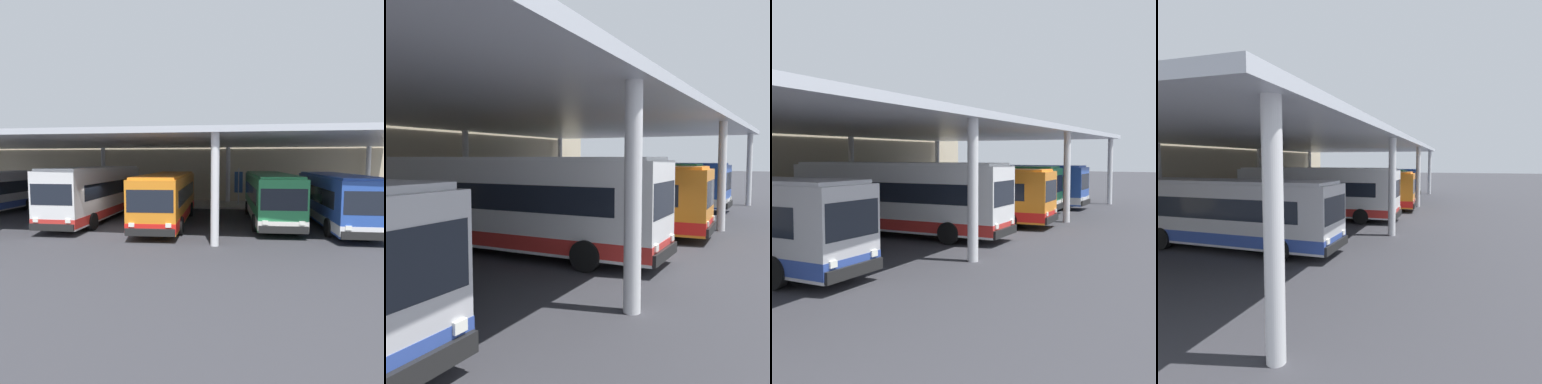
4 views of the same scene
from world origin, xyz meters
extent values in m
plane|color=#333338|center=(0.00, 0.00, 0.00)|extent=(200.00, 200.00, 0.00)
cube|color=#A39E93|center=(0.00, 11.75, 0.09)|extent=(42.00, 4.50, 0.18)
cube|color=#C1B293|center=(0.00, 15.00, 3.55)|extent=(48.00, 1.60, 7.10)
cube|color=silver|center=(0.00, 5.50, 5.40)|extent=(40.00, 17.00, 0.30)
cylinder|color=silver|center=(-18.50, -2.50, 2.62)|extent=(0.40, 0.40, 5.25)
cylinder|color=silver|center=(-6.17, -2.50, 2.62)|extent=(0.40, 0.40, 5.25)
cylinder|color=silver|center=(-6.17, 13.50, 2.62)|extent=(0.40, 0.40, 5.25)
cylinder|color=silver|center=(6.17, -2.50, 2.62)|extent=(0.40, 0.40, 5.25)
cylinder|color=silver|center=(6.17, 13.50, 2.62)|extent=(0.40, 0.40, 5.25)
cylinder|color=silver|center=(18.50, -2.50, 2.62)|extent=(0.40, 0.40, 5.25)
cylinder|color=silver|center=(18.50, 13.50, 2.62)|extent=(0.40, 0.40, 5.25)
cube|color=#B7B7BC|center=(-11.10, 4.11, 1.70)|extent=(2.69, 10.44, 2.70)
cube|color=#2D4799|center=(-11.10, 4.11, 0.70)|extent=(2.71, 10.46, 0.50)
cube|color=black|center=(-11.09, 4.26, 2.00)|extent=(2.69, 8.57, 0.90)
cube|color=black|center=(-11.19, -1.04, 2.05)|extent=(2.30, 0.16, 1.10)
cube|color=black|center=(-11.19, -1.13, 0.55)|extent=(2.45, 0.20, 0.36)
cube|color=silver|center=(-11.10, 4.11, 3.11)|extent=(2.48, 10.02, 0.12)
cube|color=yellow|center=(-11.19, -1.01, 2.87)|extent=(1.75, 0.15, 0.28)
cube|color=white|center=(-12.09, -1.11, 0.90)|extent=(0.28, 0.09, 0.20)
cube|color=white|center=(-10.29, -1.14, 0.90)|extent=(0.28, 0.09, 0.20)
cylinder|color=black|center=(-12.38, 0.91, 0.50)|extent=(0.30, 1.00, 1.00)
cylinder|color=black|center=(-9.93, 0.86, 0.50)|extent=(0.30, 1.00, 1.00)
cylinder|color=black|center=(-12.27, 6.99, 0.50)|extent=(0.30, 1.00, 1.00)
cylinder|color=black|center=(-9.82, 6.94, 0.50)|extent=(0.30, 1.00, 1.00)
cube|color=white|center=(-2.34, 3.48, 1.90)|extent=(2.60, 11.22, 3.10)
cube|color=red|center=(-2.34, 3.48, 0.70)|extent=(2.62, 11.24, 0.50)
cube|color=black|center=(-2.34, 3.63, 2.20)|extent=(2.62, 9.21, 0.90)
cube|color=black|center=(-2.29, -2.07, 2.25)|extent=(2.30, 0.14, 1.10)
cube|color=black|center=(-2.29, -2.16, 0.55)|extent=(2.45, 0.18, 0.36)
cube|color=white|center=(-2.34, 3.48, 3.51)|extent=(2.40, 10.77, 0.12)
cube|color=yellow|center=(-2.29, -2.04, 3.27)|extent=(1.75, 0.14, 0.28)
cube|color=white|center=(-3.19, -2.16, 0.90)|extent=(0.28, 0.08, 0.20)
cube|color=white|center=(-1.39, -2.14, 0.90)|extent=(0.28, 0.08, 0.20)
cylinder|color=black|center=(-3.53, 0.00, 0.50)|extent=(0.29, 1.00, 1.00)
cylinder|color=black|center=(-1.08, 0.02, 0.50)|extent=(0.29, 1.00, 1.00)
cylinder|color=black|center=(-3.59, 6.55, 0.50)|extent=(0.29, 1.00, 1.00)
cylinder|color=black|center=(-1.14, 6.57, 0.50)|extent=(0.29, 1.00, 1.00)
cube|color=orange|center=(2.75, 2.64, 1.70)|extent=(3.10, 10.53, 2.70)
cube|color=red|center=(2.75, 2.64, 0.70)|extent=(3.12, 10.55, 0.50)
cube|color=black|center=(2.74, 2.79, 2.00)|extent=(3.03, 8.66, 0.90)
cube|color=black|center=(3.05, -2.50, 2.05)|extent=(2.30, 0.25, 1.10)
cube|color=black|center=(3.06, -2.59, 0.55)|extent=(2.46, 0.30, 0.36)
cube|color=orange|center=(2.75, 2.64, 3.11)|extent=(2.87, 10.10, 0.12)
cube|color=yellow|center=(3.05, -2.47, 2.87)|extent=(1.75, 0.22, 0.28)
cube|color=white|center=(2.16, -2.63, 0.90)|extent=(0.28, 0.10, 0.20)
cube|color=white|center=(3.95, -2.53, 0.90)|extent=(0.28, 0.10, 0.20)
cylinder|color=black|center=(1.72, -0.65, 0.50)|extent=(0.34, 1.01, 1.00)
cylinder|color=black|center=(4.16, -0.51, 0.50)|extent=(0.34, 1.01, 1.00)
cylinder|color=black|center=(1.36, 5.43, 0.50)|extent=(0.34, 1.01, 1.00)
cylinder|color=black|center=(3.81, 5.57, 0.50)|extent=(0.34, 1.01, 1.00)
cube|color=#28844C|center=(9.24, 4.21, 1.70)|extent=(2.99, 10.51, 2.70)
cube|color=white|center=(9.24, 4.21, 0.70)|extent=(3.01, 10.53, 0.50)
cube|color=black|center=(9.23, 4.35, 2.00)|extent=(2.94, 8.64, 0.90)
cube|color=black|center=(9.48, -0.94, 2.05)|extent=(2.30, 0.23, 1.10)
cube|color=black|center=(9.48, -1.03, 0.55)|extent=(2.45, 0.28, 0.36)
cube|color=#2A8B50|center=(9.24, 4.21, 3.11)|extent=(2.77, 10.08, 0.12)
cube|color=yellow|center=(9.48, -0.91, 2.87)|extent=(1.75, 0.20, 0.28)
cube|color=white|center=(8.58, -1.06, 0.90)|extent=(0.28, 0.09, 0.20)
cube|color=white|center=(10.38, -0.98, 0.90)|extent=(0.28, 0.09, 0.20)
cylinder|color=black|center=(8.16, 0.93, 0.50)|extent=(0.33, 1.01, 1.00)
cylinder|color=black|center=(10.61, 1.04, 0.50)|extent=(0.33, 1.01, 1.00)
cylinder|color=black|center=(7.88, 7.00, 0.50)|extent=(0.33, 1.01, 1.00)
cylinder|color=black|center=(10.32, 7.12, 0.50)|extent=(0.33, 1.01, 1.00)
cube|color=#284CA8|center=(13.10, 3.35, 1.70)|extent=(2.65, 10.44, 2.70)
cube|color=silver|center=(13.10, 3.35, 0.70)|extent=(2.67, 10.46, 0.50)
cube|color=black|center=(13.10, 3.50, 2.00)|extent=(2.67, 8.56, 0.90)
cube|color=black|center=(13.18, -1.80, 2.05)|extent=(2.30, 0.15, 1.10)
cube|color=black|center=(13.18, -1.89, 0.55)|extent=(2.45, 0.20, 0.36)
cube|color=#2A50B0|center=(13.10, 3.35, 3.11)|extent=(2.45, 10.02, 0.12)
cube|color=yellow|center=(13.18, -1.77, 2.87)|extent=(1.75, 0.15, 0.28)
cube|color=white|center=(12.28, -1.89, 0.90)|extent=(0.28, 0.08, 0.20)
cube|color=white|center=(14.08, -1.86, 0.90)|extent=(0.28, 0.08, 0.20)
cylinder|color=black|center=(11.93, 0.11, 0.50)|extent=(0.29, 1.00, 1.00)
cylinder|color=black|center=(14.38, 0.15, 0.50)|extent=(0.29, 1.00, 1.00)
cylinder|color=black|center=(11.84, 6.20, 0.50)|extent=(0.29, 1.00, 1.00)
cylinder|color=black|center=(14.29, 6.23, 0.50)|extent=(0.29, 1.00, 1.00)
cube|color=#4C515B|center=(10.26, 11.75, 0.63)|extent=(1.80, 0.44, 0.08)
cube|color=#4C515B|center=(10.26, 11.95, 0.88)|extent=(1.80, 0.06, 0.44)
cube|color=#2D2D33|center=(9.56, 11.75, 0.41)|extent=(0.10, 0.36, 0.45)
cube|color=#2D2D33|center=(10.96, 11.75, 0.41)|extent=(0.10, 0.36, 0.45)
cylinder|color=#B2B2B7|center=(7.17, 10.95, 1.78)|extent=(0.12, 0.12, 3.20)
cube|color=#285199|center=(7.17, 10.93, 2.16)|extent=(0.70, 0.04, 1.80)
camera|label=1|loc=(7.33, -17.74, 3.95)|focal=30.91mm
camera|label=2|loc=(-15.27, -5.82, 3.57)|focal=40.19mm
camera|label=3|loc=(-22.69, -10.70, 3.92)|focal=47.27mm
camera|label=4|loc=(-24.23, -5.87, 4.01)|focal=31.91mm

